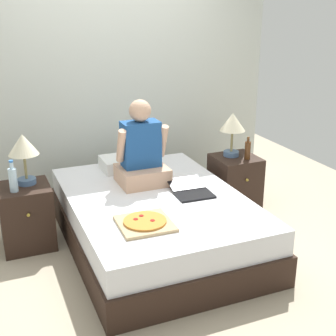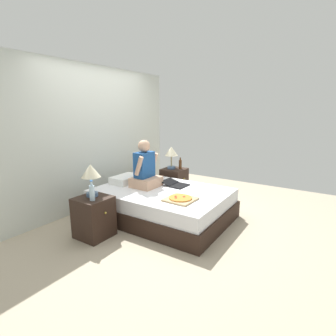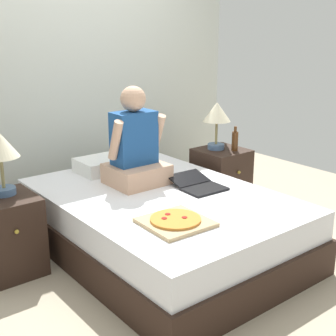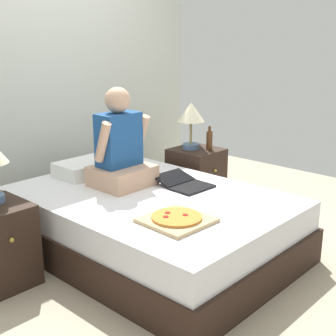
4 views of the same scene
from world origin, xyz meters
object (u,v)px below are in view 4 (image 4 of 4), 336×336
object	(u,v)px
person_seated	(120,150)
laptop	(186,184)
bed	(151,224)
lamp_on_right_nightstand	(191,116)
pizza_box	(177,219)
beer_bottle	(209,140)
nightstand_right	(196,177)

from	to	relation	value
person_seated	laptop	distance (m)	0.59
bed	lamp_on_right_nightstand	bearing A→B (deg)	24.72
lamp_on_right_nightstand	pizza_box	distance (m)	1.68
beer_bottle	pizza_box	distance (m)	1.64
bed	laptop	size ratio (longest dim) A/B	4.92
nightstand_right	lamp_on_right_nightstand	distance (m)	0.61
bed	person_seated	bearing A→B (deg)	90.22
lamp_on_right_nightstand	laptop	distance (m)	0.98
nightstand_right	lamp_on_right_nightstand	bearing A→B (deg)	120.93
person_seated	laptop	size ratio (longest dim) A/B	1.83
bed	lamp_on_right_nightstand	xyz separation A→B (m)	(1.03, 0.47, 0.66)
nightstand_right	bed	bearing A→B (deg)	-158.20
beer_bottle	bed	bearing A→B (deg)	-164.02
beer_bottle	laptop	size ratio (longest dim) A/B	0.54
laptop	lamp_on_right_nightstand	bearing A→B (deg)	37.86
nightstand_right	beer_bottle	bearing A→B (deg)	-54.99
lamp_on_right_nightstand	person_seated	distance (m)	1.05
bed	laptop	xyz separation A→B (m)	(0.32, -0.08, 0.26)
pizza_box	lamp_on_right_nightstand	bearing A→B (deg)	36.95
laptop	nightstand_right	bearing A→B (deg)	34.15
bed	nightstand_right	distance (m)	1.14
bed	pizza_box	bearing A→B (deg)	-118.49
bed	laptop	distance (m)	0.42
beer_bottle	person_seated	size ratio (longest dim) A/B	0.29
laptop	pizza_box	world-z (taller)	laptop
bed	lamp_on_right_nightstand	size ratio (longest dim) A/B	4.67
beer_bottle	lamp_on_right_nightstand	bearing A→B (deg)	123.69
bed	lamp_on_right_nightstand	world-z (taller)	lamp_on_right_nightstand
person_seated	laptop	world-z (taller)	person_seated
nightstand_right	laptop	size ratio (longest dim) A/B	1.33
lamp_on_right_nightstand	beer_bottle	size ratio (longest dim) A/B	1.96
bed	person_seated	size ratio (longest dim) A/B	2.70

